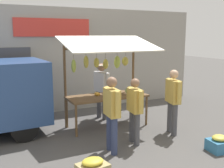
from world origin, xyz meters
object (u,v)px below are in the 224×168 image
Objects in this scene: shopper_with_shopping_bag at (112,109)px; produce_crate_near at (219,144)px; shopper_with_ponytail at (173,97)px; vendor_with_sunhat at (102,86)px; market_stall at (107,71)px; shopper_in_striped_shirt at (135,107)px.

shopper_with_shopping_bag is 3.21× the size of produce_crate_near.
shopper_with_ponytail is 3.21× the size of produce_crate_near.
shopper_with_shopping_bag is (0.82, 2.34, -0.04)m from vendor_with_sunhat.
market_stall reaches higher than shopper_with_shopping_bag.
shopper_with_ponytail reaches higher than shopper_in_striped_shirt.
shopper_with_shopping_bag reaches higher than produce_crate_near.
market_stall is 4.83× the size of produce_crate_near.
market_stall is 1.50× the size of shopper_with_ponytail.
vendor_with_sunhat is at bearing -101.39° from market_stall.
shopper_in_striped_shirt is at bearing 90.71° from market_stall.
market_stall is at bearing 7.05° from shopper_in_striped_shirt.
market_stall is 3.32m from produce_crate_near.
shopper_in_striped_shirt is 0.73m from shopper_with_shopping_bag.
shopper_with_shopping_bag is (0.69, 0.21, 0.08)m from shopper_in_striped_shirt.
shopper_in_striped_shirt is (0.13, 2.13, -0.12)m from vendor_with_sunhat.
shopper_in_striped_shirt is at bearing -16.44° from vendor_with_sunhat.
produce_crate_near is at bearing -124.08° from shopper_in_striped_shirt.
vendor_with_sunhat is at bearing -68.69° from produce_crate_near.
market_stall reaches higher than shopper_with_ponytail.
produce_crate_near is (-0.23, 1.35, -0.80)m from shopper_with_ponytail.
shopper_with_shopping_bag is at bearing 113.40° from shopper_with_ponytail.
shopper_with_ponytail is at bearing -80.28° from produce_crate_near.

